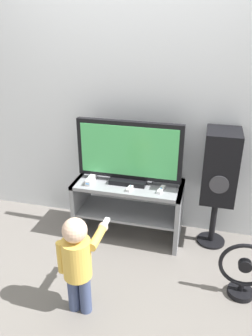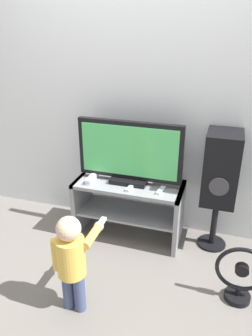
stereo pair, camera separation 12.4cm
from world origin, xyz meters
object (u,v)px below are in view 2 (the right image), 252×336
object	(u,v)px
television	(130,153)
game_console	(92,178)
remote_primary	(161,190)
speaker_tower	(221,171)
floor_fan	(241,277)
child	(72,257)
remote_secondary	(130,187)

from	to	relation	value
television	game_console	world-z (taller)	television
remote_primary	speaker_tower	xyz separation A→B (m)	(0.44, 0.15, 0.17)
game_console	floor_fan	xyz separation A→B (m)	(1.27, -0.45, -0.35)
child	speaker_tower	distance (m)	1.32
child	floor_fan	world-z (taller)	child
remote_primary	speaker_tower	world-z (taller)	speaker_tower
game_console	speaker_tower	distance (m)	1.07
game_console	remote_primary	xyz separation A→B (m)	(0.61, -0.01, -0.01)
game_console	child	xyz separation A→B (m)	(0.22, -0.85, -0.12)
child	floor_fan	size ratio (longest dim) A/B	1.64
speaker_tower	floor_fan	world-z (taller)	speaker_tower
game_console	speaker_tower	size ratio (longest dim) A/B	0.18
television	floor_fan	size ratio (longest dim) A/B	2.02
remote_secondary	speaker_tower	size ratio (longest dim) A/B	0.13
speaker_tower	floor_fan	xyz separation A→B (m)	(0.22, -0.58, -0.51)
speaker_tower	floor_fan	distance (m)	0.80
game_console	remote_secondary	world-z (taller)	game_console
television	remote_primary	distance (m)	0.40
television	remote_primary	size ratio (longest dim) A/B	6.59
child	speaker_tower	size ratio (longest dim) A/B	0.70
television	child	xyz separation A→B (m)	(-0.10, -0.92, -0.36)
television	floor_fan	distance (m)	1.24
remote_primary	floor_fan	world-z (taller)	remote_primary
television	game_console	xyz separation A→B (m)	(-0.32, -0.08, -0.24)
television	remote_secondary	xyz separation A→B (m)	(0.04, -0.12, -0.25)
television	game_console	bearing A→B (deg)	-166.17
remote_secondary	child	bearing A→B (deg)	-100.06
remote_secondary	floor_fan	distance (m)	1.05
game_console	remote_secondary	xyz separation A→B (m)	(0.36, -0.04, -0.01)
television	child	size ratio (longest dim) A/B	1.23
speaker_tower	remote_primary	bearing A→B (deg)	-161.81
television	speaker_tower	size ratio (longest dim) A/B	0.86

